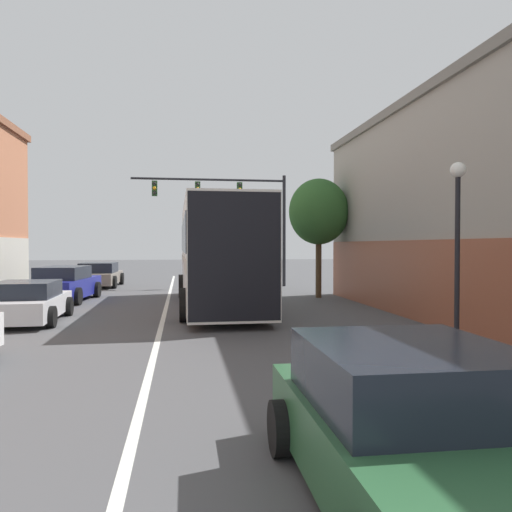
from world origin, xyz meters
name	(u,v)px	position (x,y,z in m)	size (l,w,h in m)	color
lane_center_line	(163,321)	(0.00, 15.85, 0.00)	(0.14, 43.69, 0.01)	silver
bus	(218,250)	(1.87, 18.92, 2.07)	(2.88, 10.93, 3.69)	silver
hatchback_foreground	(416,430)	(2.58, 4.84, 0.64)	(2.18, 3.85, 1.36)	#285633
parked_car_left_near	(99,275)	(-3.87, 28.82, 0.63)	(2.23, 4.43, 1.31)	slate
parked_car_left_far	(65,284)	(-4.08, 21.65, 0.68)	(2.30, 4.75, 1.41)	navy
parked_car_left_distant	(28,302)	(-3.89, 16.12, 0.58)	(2.10, 3.92, 1.20)	silver
traffic_signal_gantry	(233,203)	(3.31, 27.68, 4.55)	(8.31, 0.36, 6.08)	black
street_lamp	(457,246)	(5.94, 9.91, 2.23)	(0.31, 0.31, 3.88)	black
street_tree_near	(319,212)	(6.39, 21.59, 3.67)	(2.57, 2.31, 5.11)	#4C3823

